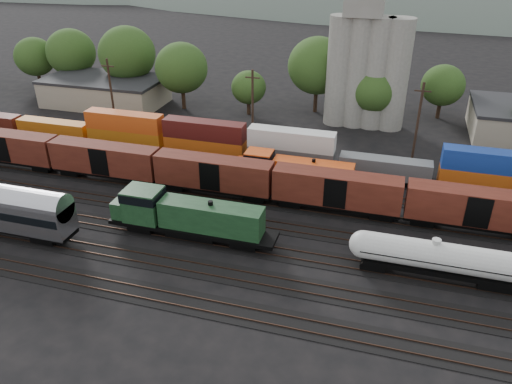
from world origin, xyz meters
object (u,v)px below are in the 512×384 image
(grain_silo, at_px, (367,60))
(orange_locomotive, at_px, (291,170))
(green_locomotive, at_px, (183,215))
(tank_car_a, at_px, (433,257))

(grain_silo, bearing_deg, orange_locomotive, -104.09)
(green_locomotive, relative_size, orange_locomotive, 1.10)
(tank_car_a, relative_size, grain_silo, 0.56)
(orange_locomotive, relative_size, grain_silo, 0.59)
(tank_car_a, distance_m, orange_locomotive, 22.96)
(tank_car_a, height_order, grain_silo, grain_silo)
(green_locomotive, bearing_deg, orange_locomotive, 60.10)
(green_locomotive, distance_m, orange_locomotive, 17.31)
(tank_car_a, xyz_separation_m, grain_silo, (-10.85, 41.00, 8.73))
(green_locomotive, height_order, tank_car_a, green_locomotive)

